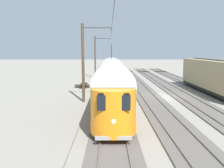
# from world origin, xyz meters

# --- Properties ---
(ground_plane) EXTENTS (220.00, 220.00, 0.00)m
(ground_plane) POSITION_xyz_m (0.00, 0.00, 0.00)
(ground_plane) COLOR gray
(track_streetcar_siding) EXTENTS (2.80, 80.00, 0.18)m
(track_streetcar_siding) POSITION_xyz_m (-6.05, -0.31, 0.05)
(track_streetcar_siding) COLOR #56514C
(track_streetcar_siding) RESTS_ON ground
(track_adjacent_siding) EXTENTS (2.80, 80.00, 0.18)m
(track_adjacent_siding) POSITION_xyz_m (-2.02, -0.31, 0.05)
(track_adjacent_siding) COLOR #56514C
(track_adjacent_siding) RESTS_ON ground
(track_third_siding) EXTENTS (2.80, 80.00, 0.18)m
(track_third_siding) POSITION_xyz_m (2.02, -0.31, 0.05)
(track_third_siding) COLOR #56514C
(track_third_siding) RESTS_ON ground
(track_outer_siding) EXTENTS (2.80, 80.00, 0.18)m
(track_outer_siding) POSITION_xyz_m (6.05, -0.31, 0.05)
(track_outer_siding) COLOR #56514C
(track_outer_siding) RESTS_ON ground
(vintage_streetcar) EXTENTS (2.65, 15.50, 5.57)m
(vintage_streetcar) POSITION_xyz_m (6.05, 5.93, 2.25)
(vintage_streetcar) COLOR orange
(vintage_streetcar) RESTS_ON ground
(coach_adjacent) EXTENTS (2.96, 13.75, 3.85)m
(coach_adjacent) POSITION_xyz_m (-6.05, -2.34, 2.16)
(coach_adjacent) COLOR tan
(coach_adjacent) RESTS_ON ground
(catenary_pole_foreground) EXTENTS (2.99, 0.28, 7.62)m
(catenary_pole_foreground) POSITION_xyz_m (8.74, -17.86, 3.98)
(catenary_pole_foreground) COLOR #423323
(catenary_pole_foreground) RESTS_ON ground
(catenary_pole_mid_near) EXTENTS (2.99, 0.28, 7.62)m
(catenary_pole_mid_near) POSITION_xyz_m (8.74, 2.28, 3.98)
(catenary_pole_mid_near) COLOR #423323
(catenary_pole_mid_near) RESTS_ON ground
(overhead_wire_run) EXTENTS (2.79, 44.28, 0.18)m
(overhead_wire_run) POSITION_xyz_m (6.10, 1.51, 7.08)
(overhead_wire_run) COLOR black
(overhead_wire_run) RESTS_ON ground
(spare_tie_stack) EXTENTS (2.40, 2.40, 0.54)m
(spare_tie_stack) POSITION_xyz_m (9.80, -6.97, 0.27)
(spare_tie_stack) COLOR #2D2316
(spare_tie_stack) RESTS_ON ground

